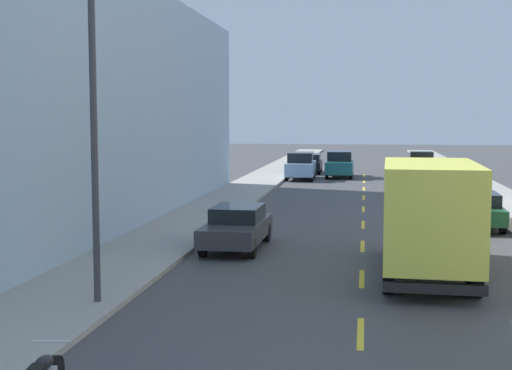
{
  "coord_description": "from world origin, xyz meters",
  "views": [
    {
      "loc": [
        0.04,
        -7.39,
        4.42
      ],
      "look_at": [
        -4.04,
        19.13,
        1.86
      ],
      "focal_mm": 49.87,
      "sensor_mm": 36.0,
      "label": 1
    }
  ],
  "objects_px": {
    "delivery_box_truck": "(428,210)",
    "moving_teal_sedan": "(340,164)",
    "parked_suv_sky": "(301,166)",
    "parked_sedan_charcoal": "(237,226)",
    "street_lamp": "(100,120)",
    "parked_wagon_black": "(310,163)",
    "parked_hatchback_silver": "(430,172)",
    "parked_pickup_orange": "(422,164)",
    "parked_sedan_forest": "(476,209)"
  },
  "relations": [
    {
      "from": "parked_hatchback_silver",
      "to": "parked_sedan_forest",
      "type": "xyz_separation_m",
      "value": [
        0.11,
        -19.59,
        -0.01
      ]
    },
    {
      "from": "parked_suv_sky",
      "to": "moving_teal_sedan",
      "type": "xyz_separation_m",
      "value": [
        2.69,
        2.23,
        0.0
      ]
    },
    {
      "from": "street_lamp",
      "to": "delivery_box_truck",
      "type": "xyz_separation_m",
      "value": [
        7.75,
        4.53,
        -2.51
      ]
    },
    {
      "from": "delivery_box_truck",
      "to": "parked_hatchback_silver",
      "type": "relative_size",
      "value": 1.81
    },
    {
      "from": "parked_sedan_charcoal",
      "to": "parked_pickup_orange",
      "type": "relative_size",
      "value": 0.85
    },
    {
      "from": "street_lamp",
      "to": "parked_hatchback_silver",
      "type": "height_order",
      "value": "street_lamp"
    },
    {
      "from": "street_lamp",
      "to": "parked_suv_sky",
      "type": "relative_size",
      "value": 1.51
    },
    {
      "from": "parked_wagon_black",
      "to": "parked_suv_sky",
      "type": "bearing_deg",
      "value": -91.79
    },
    {
      "from": "delivery_box_truck",
      "to": "parked_wagon_black",
      "type": "xyz_separation_m",
      "value": [
        -6.09,
        36.54,
        -1.04
      ]
    },
    {
      "from": "parked_suv_sky",
      "to": "parked_pickup_orange",
      "type": "distance_m",
      "value": 10.68
    },
    {
      "from": "street_lamp",
      "to": "parked_pickup_orange",
      "type": "relative_size",
      "value": 1.38
    },
    {
      "from": "parked_wagon_black",
      "to": "parked_sedan_forest",
      "type": "bearing_deg",
      "value": -72.12
    },
    {
      "from": "parked_hatchback_silver",
      "to": "moving_teal_sedan",
      "type": "height_order",
      "value": "moving_teal_sedan"
    },
    {
      "from": "delivery_box_truck",
      "to": "parked_suv_sky",
      "type": "distance_m",
      "value": 31.07
    },
    {
      "from": "parked_sedan_charcoal",
      "to": "parked_pickup_orange",
      "type": "xyz_separation_m",
      "value": [
        8.64,
        33.0,
        0.08
      ]
    },
    {
      "from": "parked_sedan_charcoal",
      "to": "parked_pickup_orange",
      "type": "distance_m",
      "value": 34.11
    },
    {
      "from": "delivery_box_truck",
      "to": "parked_pickup_orange",
      "type": "distance_m",
      "value": 36.4
    },
    {
      "from": "street_lamp",
      "to": "delivery_box_truck",
      "type": "relative_size",
      "value": 1.01
    },
    {
      "from": "street_lamp",
      "to": "parked_wagon_black",
      "type": "height_order",
      "value": "street_lamp"
    },
    {
      "from": "moving_teal_sedan",
      "to": "parked_sedan_forest",
      "type": "bearing_deg",
      "value": -74.93
    },
    {
      "from": "parked_sedan_forest",
      "to": "parked_sedan_charcoal",
      "type": "height_order",
      "value": "same"
    },
    {
      "from": "parked_suv_sky",
      "to": "parked_sedan_charcoal",
      "type": "bearing_deg",
      "value": -89.4
    },
    {
      "from": "delivery_box_truck",
      "to": "moving_teal_sedan",
      "type": "bearing_deg",
      "value": 96.28
    },
    {
      "from": "parked_suv_sky",
      "to": "parked_wagon_black",
      "type": "bearing_deg",
      "value": 88.21
    },
    {
      "from": "delivery_box_truck",
      "to": "parked_hatchback_silver",
      "type": "bearing_deg",
      "value": 84.87
    },
    {
      "from": "parked_sedan_forest",
      "to": "parked_pickup_orange",
      "type": "distance_m",
      "value": 27.02
    },
    {
      "from": "parked_sedan_charcoal",
      "to": "parked_pickup_orange",
      "type": "height_order",
      "value": "parked_pickup_orange"
    },
    {
      "from": "parked_suv_sky",
      "to": "parked_wagon_black",
      "type": "distance_m",
      "value": 6.13
    },
    {
      "from": "delivery_box_truck",
      "to": "parked_wagon_black",
      "type": "height_order",
      "value": "delivery_box_truck"
    },
    {
      "from": "street_lamp",
      "to": "parked_hatchback_silver",
      "type": "xyz_separation_m",
      "value": [
        10.34,
        33.4,
        -3.6
      ]
    },
    {
      "from": "delivery_box_truck",
      "to": "parked_suv_sky",
      "type": "bearing_deg",
      "value": 101.67
    },
    {
      "from": "parked_wagon_black",
      "to": "parked_sedan_charcoal",
      "type": "bearing_deg",
      "value": -89.84
    },
    {
      "from": "delivery_box_truck",
      "to": "parked_sedan_forest",
      "type": "distance_m",
      "value": 9.72
    },
    {
      "from": "parked_wagon_black",
      "to": "parked_pickup_orange",
      "type": "relative_size",
      "value": 0.89
    },
    {
      "from": "street_lamp",
      "to": "delivery_box_truck",
      "type": "height_order",
      "value": "street_lamp"
    },
    {
      "from": "parked_suv_sky",
      "to": "parked_wagon_black",
      "type": "relative_size",
      "value": 1.02
    },
    {
      "from": "delivery_box_truck",
      "to": "parked_hatchback_silver",
      "type": "xyz_separation_m",
      "value": [
        2.59,
        28.86,
        -1.09
      ]
    },
    {
      "from": "parked_wagon_black",
      "to": "parked_sedan_charcoal",
      "type": "distance_m",
      "value": 33.24
    },
    {
      "from": "parked_sedan_charcoal",
      "to": "delivery_box_truck",
      "type": "bearing_deg",
      "value": -28.74
    },
    {
      "from": "street_lamp",
      "to": "parked_sedan_forest",
      "type": "relative_size",
      "value": 1.61
    },
    {
      "from": "parked_wagon_black",
      "to": "parked_sedan_charcoal",
      "type": "relative_size",
      "value": 1.05
    },
    {
      "from": "street_lamp",
      "to": "parked_sedan_forest",
      "type": "bearing_deg",
      "value": 52.87
    },
    {
      "from": "parked_hatchback_silver",
      "to": "delivery_box_truck",
      "type": "bearing_deg",
      "value": -95.13
    },
    {
      "from": "parked_pickup_orange",
      "to": "street_lamp",
      "type": "bearing_deg",
      "value": -104.27
    },
    {
      "from": "delivery_box_truck",
      "to": "moving_teal_sedan",
      "type": "relative_size",
      "value": 1.51
    },
    {
      "from": "delivery_box_truck",
      "to": "moving_teal_sedan",
      "type": "height_order",
      "value": "delivery_box_truck"
    },
    {
      "from": "parked_suv_sky",
      "to": "parked_sedan_charcoal",
      "type": "distance_m",
      "value": 27.13
    },
    {
      "from": "parked_wagon_black",
      "to": "moving_teal_sedan",
      "type": "distance_m",
      "value": 4.62
    },
    {
      "from": "parked_wagon_black",
      "to": "parked_pickup_orange",
      "type": "bearing_deg",
      "value": -1.59
    },
    {
      "from": "parked_sedan_forest",
      "to": "parked_wagon_black",
      "type": "xyz_separation_m",
      "value": [
        -8.79,
        27.26,
        0.05
      ]
    }
  ]
}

